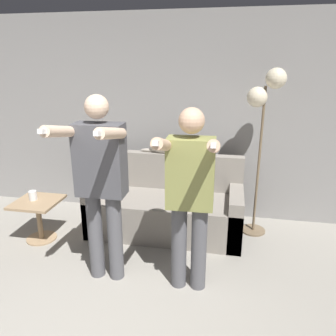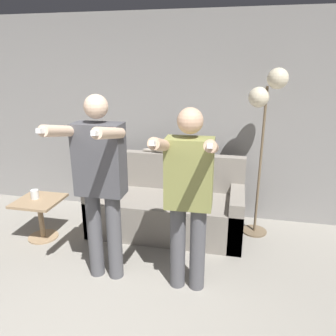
# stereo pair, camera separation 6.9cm
# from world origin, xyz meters

# --- Properties ---
(wall_back) EXTENTS (10.00, 0.05, 2.60)m
(wall_back) POSITION_xyz_m (0.00, 2.97, 1.30)
(wall_back) COLOR gray
(wall_back) RESTS_ON ground_plane
(couch) EXTENTS (1.82, 0.80, 0.91)m
(couch) POSITION_xyz_m (0.49, 2.38, 0.30)
(couch) COLOR gray
(couch) RESTS_ON ground_plane
(person_left) EXTENTS (0.51, 0.67, 1.75)m
(person_left) POSITION_xyz_m (0.11, 1.35, 1.02)
(person_left) COLOR #56565B
(person_left) RESTS_ON ground_plane
(person_right) EXTENTS (0.49, 0.67, 1.66)m
(person_right) POSITION_xyz_m (0.90, 1.35, 0.96)
(person_right) COLOR #56565B
(person_right) RESTS_ON ground_plane
(cat) EXTENTS (0.54, 0.12, 0.19)m
(cat) POSITION_xyz_m (0.44, 2.68, 1.00)
(cat) COLOR #B7AD9E
(cat) RESTS_ON couch
(floor_lamp) EXTENTS (0.40, 0.30, 1.95)m
(floor_lamp) POSITION_xyz_m (1.57, 2.55, 1.57)
(floor_lamp) COLOR #756047
(floor_lamp) RESTS_ON ground_plane
(side_table) EXTENTS (0.49, 0.49, 0.49)m
(side_table) POSITION_xyz_m (-0.92, 1.88, 0.36)
(side_table) COLOR #A38460
(side_table) RESTS_ON ground_plane
(cup) EXTENTS (0.09, 0.09, 0.11)m
(cup) POSITION_xyz_m (-0.97, 1.90, 0.54)
(cup) COLOR white
(cup) RESTS_ON side_table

